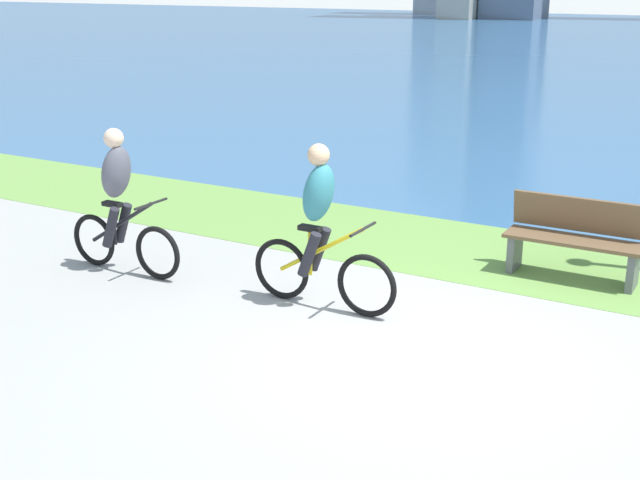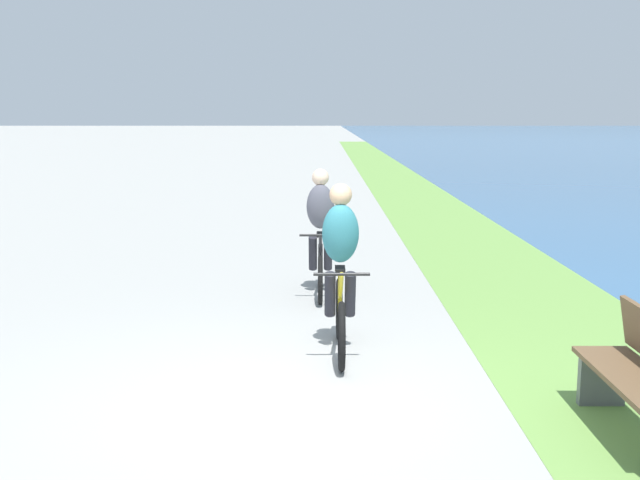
# 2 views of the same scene
# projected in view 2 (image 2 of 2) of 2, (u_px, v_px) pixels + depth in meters

# --- Properties ---
(ground_plane) EXTENTS (300.00, 300.00, 0.00)m
(ground_plane) POSITION_uv_depth(u_px,v_px,m) (281.00, 402.00, 6.27)
(ground_plane) COLOR #9E9E99
(cyclist_lead) EXTENTS (1.64, 0.52, 1.69)m
(cyclist_lead) POSITION_uv_depth(u_px,v_px,m) (340.00, 270.00, 7.45)
(cyclist_lead) COLOR black
(cyclist_lead) RESTS_ON ground
(cyclist_trailing) EXTENTS (1.57, 0.52, 1.65)m
(cyclist_trailing) POSITION_uv_depth(u_px,v_px,m) (320.00, 232.00, 9.89)
(cyclist_trailing) COLOR black
(cyclist_trailing) RESTS_ON ground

